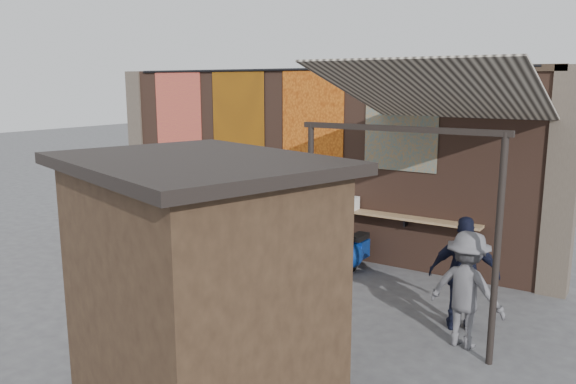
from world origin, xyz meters
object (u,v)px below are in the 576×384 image
object	(u,v)px
scooter_stool_0	(197,222)
diner_right	(201,208)
diner_left	(182,206)
scooter_stool_4	(283,238)
scooter_stool_2	(237,229)
scooter_stool_3	(257,231)
scooter_stool_1	(216,224)
shopper_grey	(467,290)
shelf_box	(343,202)
scooter_stool_7	(357,252)
shopper_navy	(464,274)
shopper_tan	(319,235)
market_stall	(199,300)
scooter_stool_6	(333,247)
scooter_stool_5	(303,242)

from	to	relation	value
scooter_stool_0	diner_right	size ratio (longest dim) A/B	0.54
scooter_stool_0	diner_left	distance (m)	0.54
scooter_stool_4	scooter_stool_2	bearing A→B (deg)	178.44
scooter_stool_4	scooter_stool_3	bearing A→B (deg)	-179.34
scooter_stool_0	diner_right	world-z (taller)	diner_right
scooter_stool_1	scooter_stool_4	bearing A→B (deg)	0.05
scooter_stool_1	diner_left	size ratio (longest dim) A/B	0.54
diner_right	shopper_grey	world-z (taller)	shopper_grey
scooter_stool_1	shelf_box	bearing A→B (deg)	5.27
scooter_stool_7	shopper_navy	distance (m)	3.16
scooter_stool_2	shopper_tan	bearing A→B (deg)	-19.44
shopper_tan	diner_right	bearing A→B (deg)	147.50
scooter_stool_1	scooter_stool_7	bearing A→B (deg)	-0.13
scooter_stool_2	shopper_navy	distance (m)	6.00
scooter_stool_2	scooter_stool_4	distance (m)	1.31
scooter_stool_4	shopper_tan	distance (m)	1.79
scooter_stool_0	market_stall	xyz separation A→B (m)	(5.17, -5.62, 1.04)
scooter_stool_1	scooter_stool_3	xyz separation A→B (m)	(1.21, -0.01, 0.01)
market_stall	shopper_tan	bearing A→B (deg)	121.86
shelf_box	scooter_stool_6	bearing A→B (deg)	-105.59
scooter_stool_4	shopper_tan	world-z (taller)	shopper_tan
scooter_stool_3	diner_right	distance (m)	1.72
shelf_box	scooter_stool_1	xyz separation A→B (m)	(-3.22, -0.30, -0.85)
scooter_stool_3	scooter_stool_5	world-z (taller)	scooter_stool_3
scooter_stool_0	scooter_stool_7	distance (m)	4.29
market_stall	scooter_stool_4	bearing A→B (deg)	132.46
shelf_box	shopper_navy	xyz separation A→B (m)	(3.09, -2.01, -0.38)
scooter_stool_7	shopper_tan	xyz separation A→B (m)	(-0.36, -0.92, 0.51)
scooter_stool_3	diner_left	world-z (taller)	diner_left
shopper_grey	shopper_tan	xyz separation A→B (m)	(-3.15, 1.32, 0.02)
scooter_stool_5	diner_right	bearing A→B (deg)	179.59
scooter_stool_0	diner_left	xyz separation A→B (m)	(-0.31, -0.17, 0.41)
scooter_stool_5	shopper_tan	distance (m)	1.37
scooter_stool_7	shopper_grey	distance (m)	3.61
scooter_stool_4	diner_left	xyz separation A→B (m)	(-2.80, -0.22, 0.44)
scooter_stool_1	shopper_tan	distance (m)	3.50
shelf_box	scooter_stool_2	xyz separation A→B (m)	(-2.62, -0.26, -0.89)
diner_left	shopper_navy	distance (m)	7.36
scooter_stool_3	diner_left	xyz separation A→B (m)	(-2.11, -0.21, 0.38)
scooter_stool_3	scooter_stool_5	bearing A→B (deg)	-0.83
shelf_box	scooter_stool_6	world-z (taller)	shelf_box
diner_right	scooter_stool_4	bearing A→B (deg)	13.25
shelf_box	scooter_stool_1	size ratio (longest dim) A/B	0.70
scooter_stool_7	scooter_stool_0	bearing A→B (deg)	-179.54
scooter_stool_5	scooter_stool_7	world-z (taller)	same
scooter_stool_3	scooter_stool_4	distance (m)	0.70
scooter_stool_5	scooter_stool_6	size ratio (longest dim) A/B	1.01
scooter_stool_4	diner_right	bearing A→B (deg)	-179.88
scooter_stool_2	shelf_box	bearing A→B (deg)	5.65
scooter_stool_7	diner_left	world-z (taller)	diner_left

